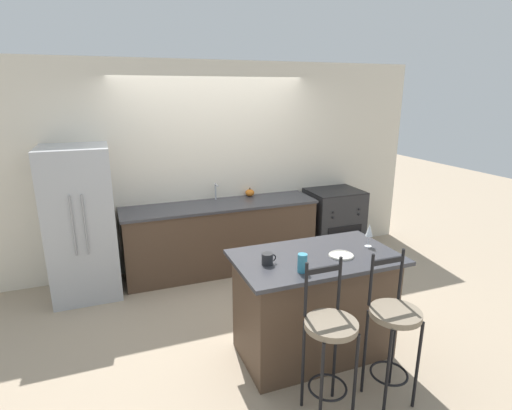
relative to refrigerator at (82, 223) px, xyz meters
The scene contains 14 objects.
ground_plane 1.90m from the refrigerator, 10.34° to the right, with size 18.00×18.00×0.00m, color tan.
wall_back 1.77m from the refrigerator, 13.23° to the left, with size 6.00×0.07×2.70m.
back_counter 1.72m from the refrigerator, ahead, with size 2.52×0.68×0.92m.
sink_faucet 1.69m from the refrigerator, ahead, with size 0.02×0.13×0.22m.
kitchen_island 2.79m from the refrigerator, 45.00° to the right, with size 1.43×0.83×0.96m.
refrigerator is the anchor object (origin of this frame).
oven_range 3.39m from the refrigerator, ahead, with size 0.75×0.65×0.95m.
bar_stool_near 3.15m from the refrigerator, 57.39° to the right, with size 0.38×0.38×1.19m.
bar_stool_far 3.48m from the refrigerator, 50.48° to the right, with size 0.38×0.38×1.19m.
dinner_plate 2.96m from the refrigerator, 43.54° to the right, with size 0.21×0.21×0.02m.
wine_glass 3.17m from the refrigerator, 37.72° to the right, with size 0.07×0.07×0.22m.
coffee_mug 2.47m from the refrigerator, 52.81° to the right, with size 0.13×0.09×0.09m.
tumbler_cup 2.77m from the refrigerator, 52.41° to the right, with size 0.08×0.08×0.15m.
pumpkin_decoration 2.17m from the refrigerator, ahead, with size 0.12×0.12×0.12m.
Camera 1 is at (-1.33, -4.44, 2.33)m, focal length 28.00 mm.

